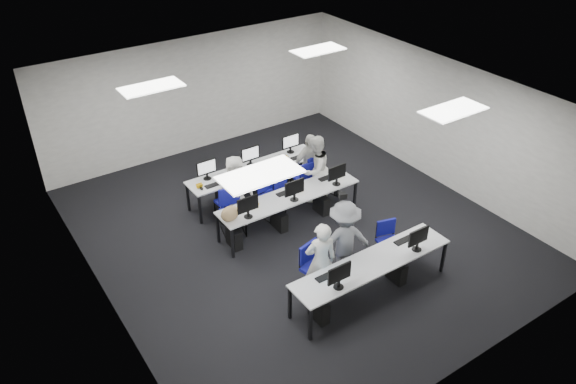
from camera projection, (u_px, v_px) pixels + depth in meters
room at (295, 168)px, 11.13m from camera, size 9.00×9.02×3.00m
ceiling_panels at (296, 98)px, 10.34m from camera, size 5.20×4.60×0.02m
desk_front at (372, 264)px, 9.89m from camera, size 3.20×0.70×0.73m
desk_mid at (289, 198)px, 11.71m from camera, size 3.20×0.70×0.73m
desk_back at (255, 170)px, 12.69m from camera, size 3.20×0.70×0.73m
equipment_front at (363, 283)px, 9.96m from camera, size 2.51×0.41×1.19m
equipment_mid at (282, 214)px, 11.78m from camera, size 2.91×0.41×1.19m
equipment_back at (262, 179)px, 12.97m from camera, size 2.91×0.41×1.19m
chair_0 at (316, 276)px, 10.19m from camera, size 0.57×0.60×0.95m
chair_1 at (388, 249)px, 10.92m from camera, size 0.51×0.54×0.84m
chair_2 at (233, 220)px, 11.69m from camera, size 0.58×0.61×0.96m
chair_3 at (271, 204)px, 12.20m from camera, size 0.51×0.55×0.94m
chair_4 at (321, 184)px, 12.87m from camera, size 0.61×0.64×0.98m
chair_5 at (228, 209)px, 12.06m from camera, size 0.48×0.52×0.91m
chair_6 at (274, 195)px, 12.56m from camera, size 0.50×0.54×0.87m
chair_7 at (304, 184)px, 12.94m from camera, size 0.48×0.52×0.92m
handbag at (230, 214)px, 10.85m from camera, size 0.40×0.27×0.32m
student_0 at (321, 261)px, 9.79m from camera, size 0.66×0.54×1.58m
student_1 at (315, 169)px, 12.50m from camera, size 0.93×0.83×1.59m
student_2 at (236, 191)px, 11.75m from camera, size 0.89×0.73×1.57m
student_3 at (309, 164)px, 12.78m from camera, size 0.88×0.38×1.49m
photographer at (344, 240)px, 10.27m from camera, size 1.17×0.88×1.61m
dslr_camera at (343, 196)px, 9.96m from camera, size 0.19×0.21×0.10m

